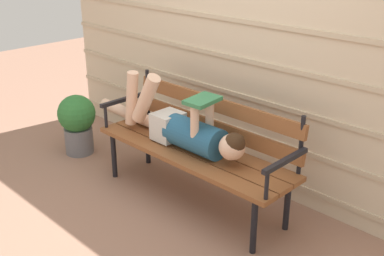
# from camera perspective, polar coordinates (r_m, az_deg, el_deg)

# --- Properties ---
(ground_plane) EXTENTS (12.00, 12.00, 0.00)m
(ground_plane) POSITION_cam_1_polar(r_m,az_deg,el_deg) (3.78, -1.56, -9.44)
(ground_plane) COLOR #936B56
(house_siding) EXTENTS (4.51, 0.08, 2.42)m
(house_siding) POSITION_cam_1_polar(r_m,az_deg,el_deg) (3.83, 6.31, 10.49)
(house_siding) COLOR beige
(house_siding) RESTS_ON ground
(park_bench) EXTENTS (1.73, 0.51, 0.88)m
(park_bench) POSITION_cam_1_polar(r_m,az_deg,el_deg) (3.68, 0.78, -1.69)
(park_bench) COLOR brown
(park_bench) RESTS_ON ground
(reclining_person) EXTENTS (1.71, 0.26, 0.54)m
(reclining_person) POSITION_cam_1_polar(r_m,az_deg,el_deg) (3.67, -1.39, 0.15)
(reclining_person) COLOR #23567A
(potted_plant) EXTENTS (0.36, 0.36, 0.58)m
(potted_plant) POSITION_cam_1_polar(r_m,az_deg,el_deg) (4.65, -13.61, 0.78)
(potted_plant) COLOR slate
(potted_plant) RESTS_ON ground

